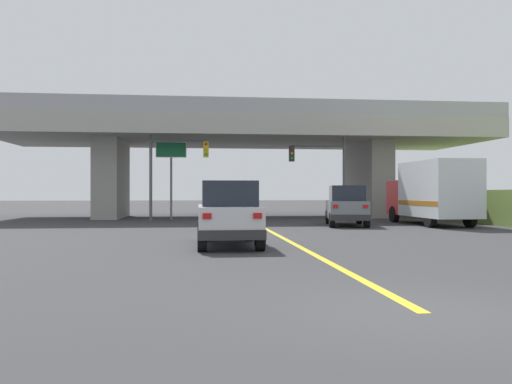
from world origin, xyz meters
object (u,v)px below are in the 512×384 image
box_truck (433,192)px  traffic_signal_nearside (325,165)px  traffic_signal_farside (171,162)px  highway_sign (171,159)px  sedan_oncoming (232,201)px  suv_crossing (346,206)px  suv_lead (228,214)px

box_truck → traffic_signal_nearside: 7.47m
traffic_signal_farside → highway_sign: size_ratio=1.13×
sedan_oncoming → suv_crossing: bearing=-74.6°
traffic_signal_farside → highway_sign: traffic_signal_farside is taller
sedan_oncoming → box_truck: bearing=-61.3°
traffic_signal_nearside → suv_lead: bearing=-113.7°
suv_crossing → sedan_oncoming: size_ratio=1.01×
box_truck → highway_sign: highway_sign is taller
traffic_signal_farside → highway_sign: (-0.04, 1.19, 0.21)m
box_truck → traffic_signal_farside: 14.94m
suv_lead → sedan_oncoming: (1.84, 26.53, 0.00)m
traffic_signal_farside → suv_lead: bearing=-80.7°
box_truck → traffic_signal_farside: (-13.63, 5.86, 1.82)m
sedan_oncoming → suv_lead: bearing=-94.0°
sedan_oncoming → traffic_signal_nearside: (5.01, -10.97, 2.36)m
suv_crossing → highway_sign: highway_sign is taller
suv_lead → traffic_signal_farside: bearing=99.3°
traffic_signal_nearside → suv_crossing: bearing=-93.2°
suv_crossing → highway_sign: (-9.10, 7.13, 2.72)m
traffic_signal_nearside → traffic_signal_farside: (-9.40, -0.07, 0.14)m
suv_crossing → traffic_signal_nearside: bearing=97.4°
box_truck → traffic_signal_farside: traffic_signal_farside is taller
suv_lead → traffic_signal_farside: (-2.55, 15.50, 2.50)m
suv_crossing → traffic_signal_farside: bearing=157.4°
suv_crossing → highway_sign: size_ratio=0.92×
sedan_oncoming → traffic_signal_nearside: traffic_signal_nearside is taller
box_truck → traffic_signal_nearside: traffic_signal_nearside is taller
traffic_signal_nearside → traffic_signal_farside: bearing=-179.6°
suv_lead → box_truck: 14.70m
suv_lead → suv_crossing: size_ratio=0.95×
traffic_signal_farside → highway_sign: bearing=91.8°
suv_crossing → traffic_signal_farside: size_ratio=0.81×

